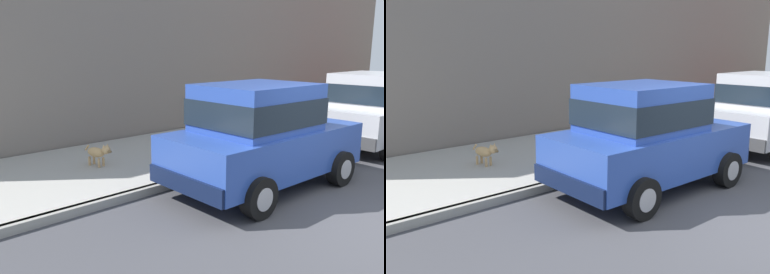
# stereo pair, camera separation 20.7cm
# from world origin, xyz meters

# --- Properties ---
(ground_plane) EXTENTS (80.00, 80.00, 0.00)m
(ground_plane) POSITION_xyz_m (0.00, 0.00, 0.00)
(ground_plane) COLOR #424247
(curb) EXTENTS (0.16, 64.00, 0.14)m
(curb) POSITION_xyz_m (-3.20, 0.00, 0.07)
(curb) COLOR gray
(curb) RESTS_ON ground
(sidewalk) EXTENTS (3.60, 64.00, 0.14)m
(sidewalk) POSITION_xyz_m (-5.00, 0.00, 0.07)
(sidewalk) COLOR #A8A59E
(sidewalk) RESTS_ON ground
(car_blue_hatchback) EXTENTS (2.01, 3.83, 1.88)m
(car_blue_hatchback) POSITION_xyz_m (-2.13, -0.22, 0.98)
(car_blue_hatchback) COLOR #28479E
(car_blue_hatchback) RESTS_ON ground
(car_silver_hatchback) EXTENTS (2.02, 3.84, 1.88)m
(car_silver_hatchback) POSITION_xyz_m (-2.23, 4.40, 0.98)
(car_silver_hatchback) COLOR #BCBCC1
(car_silver_hatchback) RESTS_ON ground
(dog_tan) EXTENTS (0.74, 0.31, 0.49)m
(dog_tan) POSITION_xyz_m (-4.87, -1.93, 0.43)
(dog_tan) COLOR tan
(dog_tan) RESTS_ON sidewalk
(fire_hydrant) EXTENTS (0.34, 0.24, 0.72)m
(fire_hydrant) POSITION_xyz_m (-3.65, 0.28, 0.48)
(fire_hydrant) COLOR red
(fire_hydrant) RESTS_ON sidewalk
(building_facade) EXTENTS (0.50, 20.00, 4.92)m
(building_facade) POSITION_xyz_m (-7.10, 4.03, 2.46)
(building_facade) COLOR slate
(building_facade) RESTS_ON ground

